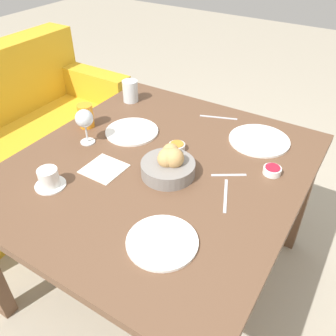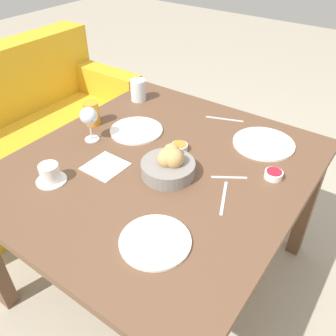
# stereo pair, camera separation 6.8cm
# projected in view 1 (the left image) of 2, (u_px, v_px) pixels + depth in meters

# --- Properties ---
(ground_plane) EXTENTS (10.00, 10.00, 0.00)m
(ground_plane) POSITION_uv_depth(u_px,v_px,m) (161.00, 274.00, 1.84)
(ground_plane) COLOR #A89E89
(dining_table) EXTENTS (1.21, 1.10, 0.70)m
(dining_table) POSITION_uv_depth(u_px,v_px,m) (159.00, 181.00, 1.47)
(dining_table) COLOR brown
(dining_table) RESTS_ON ground_plane
(couch) EXTENTS (1.58, 0.70, 0.85)m
(couch) POSITION_uv_depth(u_px,v_px,m) (6.00, 151.00, 2.20)
(couch) COLOR gold
(couch) RESTS_ON ground_plane
(bread_basket) EXTENTS (0.21, 0.21, 0.12)m
(bread_basket) POSITION_uv_depth(u_px,v_px,m) (169.00, 164.00, 1.34)
(bread_basket) COLOR gray
(bread_basket) RESTS_ON dining_table
(plate_near_left) EXTENTS (0.22, 0.22, 0.01)m
(plate_near_left) POSITION_uv_depth(u_px,v_px,m) (162.00, 242.00, 1.09)
(plate_near_left) COLOR white
(plate_near_left) RESTS_ON dining_table
(plate_near_right) EXTENTS (0.26, 0.26, 0.01)m
(plate_near_right) POSITION_uv_depth(u_px,v_px,m) (259.00, 140.00, 1.55)
(plate_near_right) COLOR white
(plate_near_right) RESTS_ON dining_table
(plate_far_center) EXTENTS (0.24, 0.24, 0.01)m
(plate_far_center) POSITION_uv_depth(u_px,v_px,m) (132.00, 131.00, 1.61)
(plate_far_center) COLOR white
(plate_far_center) RESTS_ON dining_table
(juice_glass) EXTENTS (0.07, 0.07, 0.11)m
(juice_glass) POSITION_uv_depth(u_px,v_px,m) (86.00, 116.00, 1.62)
(juice_glass) COLOR orange
(juice_glass) RESTS_ON dining_table
(water_tumbler) EXTENTS (0.08, 0.08, 0.11)m
(water_tumbler) POSITION_uv_depth(u_px,v_px,m) (130.00, 91.00, 1.83)
(water_tumbler) COLOR silver
(water_tumbler) RESTS_ON dining_table
(wine_glass) EXTENTS (0.08, 0.08, 0.16)m
(wine_glass) POSITION_uv_depth(u_px,v_px,m) (84.00, 120.00, 1.48)
(wine_glass) COLOR silver
(wine_glass) RESTS_ON dining_table
(coffee_cup) EXTENTS (0.11, 0.11, 0.07)m
(coffee_cup) POSITION_uv_depth(u_px,v_px,m) (49.00, 179.00, 1.29)
(coffee_cup) COLOR white
(coffee_cup) RESTS_ON dining_table
(jam_bowl_berry) EXTENTS (0.07, 0.07, 0.03)m
(jam_bowl_berry) POSITION_uv_depth(u_px,v_px,m) (272.00, 170.00, 1.36)
(jam_bowl_berry) COLOR white
(jam_bowl_berry) RESTS_ON dining_table
(jam_bowl_honey) EXTENTS (0.07, 0.07, 0.03)m
(jam_bowl_honey) POSITION_uv_depth(u_px,v_px,m) (177.00, 147.00, 1.49)
(jam_bowl_honey) COLOR white
(jam_bowl_honey) RESTS_ON dining_table
(fork_silver) EXTENTS (0.17, 0.08, 0.00)m
(fork_silver) POSITION_uv_depth(u_px,v_px,m) (226.00, 195.00, 1.27)
(fork_silver) COLOR #B7B7BC
(fork_silver) RESTS_ON dining_table
(knife_silver) EXTENTS (0.07, 0.17, 0.00)m
(knife_silver) POSITION_uv_depth(u_px,v_px,m) (218.00, 117.00, 1.72)
(knife_silver) COLOR #B7B7BC
(knife_silver) RESTS_ON dining_table
(spoon_coffee) EXTENTS (0.08, 0.12, 0.00)m
(spoon_coffee) POSITION_uv_depth(u_px,v_px,m) (229.00, 175.00, 1.36)
(spoon_coffee) COLOR #B7B7BC
(spoon_coffee) RESTS_ON dining_table
(napkin) EXTENTS (0.15, 0.15, 0.00)m
(napkin) POSITION_uv_depth(u_px,v_px,m) (104.00, 169.00, 1.39)
(napkin) COLOR silver
(napkin) RESTS_ON dining_table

